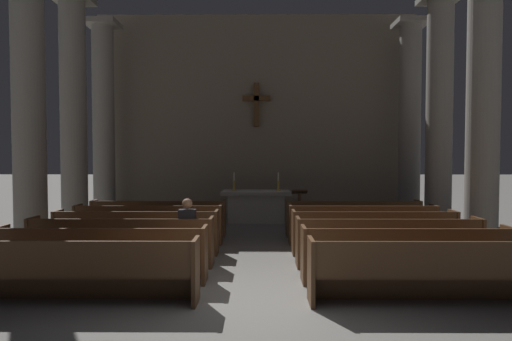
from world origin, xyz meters
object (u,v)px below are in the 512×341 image
Objects in this scene: pew_left_row_1 at (76,271)px; pew_right_row_2 at (407,255)px; pew_left_row_4 at (137,232)px; candlestick_left at (234,185)px; pew_left_row_3 at (122,242)px; column_right_third at (439,117)px; pew_right_row_3 at (388,242)px; column_left_third at (74,117)px; altar at (256,206)px; candlestick_right at (278,185)px; pew_right_row_1 at (431,271)px; pew_right_row_5 at (362,225)px; lone_worshipper at (188,230)px; pew_left_row_6 at (159,218)px; pew_right_row_6 at (353,218)px; pew_left_row_2 at (102,254)px; lectern at (300,210)px; pew_left_row_5 at (149,224)px; column_right_fourth at (410,123)px; column_left_second at (29,108)px; column_right_second at (483,108)px; pew_right_row_4 at (374,232)px; column_left_fourth at (104,123)px.

pew_left_row_1 is 1.00× the size of pew_right_row_2.
candlestick_left is at bearing 67.04° from pew_left_row_4.
column_right_third reaches higher than pew_left_row_3.
pew_right_row_3 is 0.54× the size of column_left_third.
candlestick_right reaches higher than altar.
pew_right_row_1 is at bearing -22.03° from pew_left_row_3.
column_right_third is at bearing 34.65° from pew_right_row_5.
lone_worshipper reaches higher than pew_left_row_4.
pew_left_row_6 is 1.00× the size of pew_right_row_6.
candlestick_left is (-3.26, 3.36, 0.71)m from pew_right_row_5.
pew_left_row_2 is at bearing -147.59° from column_right_third.
pew_left_row_6 is at bearing 134.67° from pew_right_row_1.
pew_right_row_2 is 2.66× the size of lone_worshipper.
pew_right_row_6 is (5.12, 0.00, 0.00)m from pew_left_row_6.
pew_left_row_3 is 6.08× the size of candlestick_right.
pew_left_row_2 is 9.46m from column_right_third.
candlestick_right reaches higher than pew_left_row_1.
column_right_third is (2.53, 4.86, 2.72)m from pew_right_row_2.
pew_left_row_2 is 0.54× the size of column_left_third.
pew_right_row_6 is 1.71m from lectern.
pew_left_row_5 is at bearing 90.00° from pew_left_row_2.
candlestick_right is at bearing -170.52° from column_right_fourth.
column_left_third reaches higher than altar.
candlestick_right reaches higher than pew_right_row_6.
pew_right_row_6 is at bearing 90.00° from pew_right_row_3.
column_left_second and column_right_second have the same top height.
pew_left_row_2 is 5.99m from pew_right_row_5.
column_left_second is 1.00× the size of column_left_third.
lone_worshipper is at bearing 40.14° from pew_left_row_2.
pew_right_row_3 is (0.00, 1.04, 0.00)m from pew_right_row_2.
pew_left_row_4 and pew_right_row_5 have the same top height.
pew_right_row_5 is 0.54× the size of column_right_second.
pew_right_row_2 is at bearing -31.26° from pew_left_row_5.
column_left_third is 2.98× the size of altar.
column_right_third reaches higher than pew_right_row_4.
pew_left_row_5 is 8.30m from column_right_third.
pew_left_row_5 is at bearing -58.27° from column_left_fourth.
column_left_second reaches higher than pew_right_row_5.
lectern is (3.83, 5.27, 0.07)m from pew_left_row_2.
pew_left_row_3 is 1.00× the size of pew_right_row_3.
lectern is (-3.83, -1.93, -2.65)m from column_right_fourth.
column_left_second is 1.00× the size of column_right_third.
pew_left_row_5 and pew_right_row_2 have the same top height.
pew_left_row_4 is at bearing -63.74° from column_left_fourth.
pew_left_row_5 is 3.05× the size of lectern.
pew_right_row_2 is 9.46m from column_left_third.
pew_right_row_2 is 3.11m from pew_right_row_5.
column_left_third reaches higher than pew_left_row_2.
column_left_fourth is (-2.53, 7.20, 2.72)m from pew_left_row_2.
pew_right_row_2 is 1.04m from pew_right_row_3.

